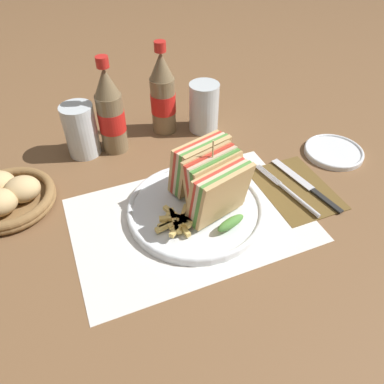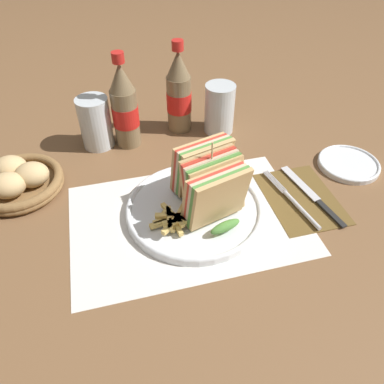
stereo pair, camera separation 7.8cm
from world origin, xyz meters
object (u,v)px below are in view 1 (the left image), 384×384
knife (306,185)px  coke_bottle_far (163,95)px  glass_near (204,110)px  coke_bottle_near (111,113)px  fork (292,194)px  bread_basket (8,197)px  side_saucer (334,152)px  glass_far (82,133)px  plate_main (196,208)px  club_sandwich (211,181)px

knife → coke_bottle_far: (-0.22, 0.35, 0.10)m
glass_near → coke_bottle_near: bearing=-179.9°
fork → coke_bottle_near: size_ratio=0.83×
bread_basket → side_saucer: bread_basket is taller
glass_far → plate_main: bearing=-59.9°
coke_bottle_near → coke_bottle_far: size_ratio=1.00×
plate_main → coke_bottle_near: bearing=108.9°
coke_bottle_near → glass_far: 0.09m
coke_bottle_far → coke_bottle_near: bearing=-166.0°
coke_bottle_far → glass_near: bearing=-19.5°
knife → side_saucer: side_saucer is taller
coke_bottle_near → glass_far: bearing=171.2°
glass_far → bread_basket: (-0.18, -0.13, -0.03)m
coke_bottle_near → glass_near: (0.24, 0.00, -0.05)m
plate_main → glass_far: glass_far is taller
fork → side_saucer: same height
glass_near → bread_basket: 0.52m
bread_basket → coke_bottle_far: bearing=21.3°
glass_near → side_saucer: glass_near is taller
plate_main → bread_basket: bread_basket is taller
coke_bottle_near → glass_near: 0.25m
plate_main → side_saucer: (0.40, 0.06, -0.00)m
side_saucer → club_sandwich: bearing=-170.6°
knife → side_saucer: bearing=20.0°
glass_near → club_sandwich: bearing=-111.2°
knife → glass_far: 0.55m
coke_bottle_near → plate_main: bearing=-71.1°
fork → club_sandwich: bearing=159.4°
coke_bottle_near → side_saucer: coke_bottle_near is taller
coke_bottle_far → bread_basket: 0.44m
club_sandwich → side_saucer: 0.38m
fork → knife: fork is taller
knife → bread_basket: size_ratio=1.09×
plate_main → coke_bottle_near: size_ratio=1.20×
coke_bottle_far → plate_main: bearing=-97.8°
fork → bread_basket: 0.61m
coke_bottle_far → glass_near: 0.12m
fork → coke_bottle_near: 0.46m
plate_main → coke_bottle_far: coke_bottle_far is taller
glass_near → bread_basket: (-0.50, -0.12, -0.03)m
glass_near → coke_bottle_far: bearing=160.5°
glass_near → plate_main: bearing=-116.5°
club_sandwich → glass_far: club_sandwich is taller
club_sandwich → bread_basket: bearing=156.3°
knife → side_saucer: (0.14, 0.08, 0.00)m
side_saucer → glass_far: bearing=157.1°
plate_main → glass_near: (0.14, 0.29, 0.05)m
plate_main → club_sandwich: (0.03, -0.00, 0.07)m
club_sandwich → knife: 0.24m
glass_far → coke_bottle_near: bearing=-8.8°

